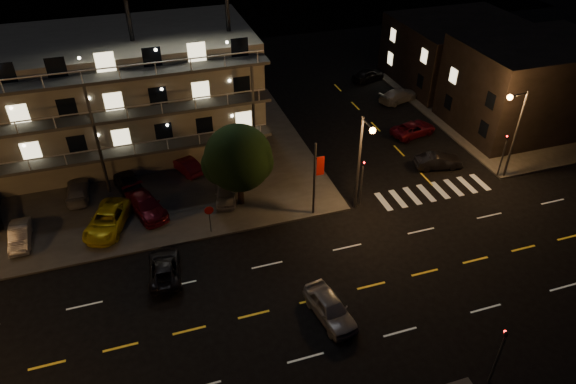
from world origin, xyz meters
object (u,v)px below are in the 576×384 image
object	(u,v)px
lot_car_4	(226,192)
road_car_west	(164,268)
road_car_east	(330,308)
lot_car_7	(78,190)
side_car_0	(438,161)
tree	(238,160)
lot_car_2	(108,220)

from	to	relation	value
lot_car_4	road_car_west	size ratio (longest dim) A/B	0.89
road_car_east	lot_car_7	bearing A→B (deg)	121.13
road_car_east	road_car_west	world-z (taller)	road_car_east
lot_car_4	road_car_west	world-z (taller)	lot_car_4
lot_car_7	side_car_0	world-z (taller)	lot_car_7
lot_car_4	tree	bearing A→B (deg)	-27.91
lot_car_2	lot_car_7	size ratio (longest dim) A/B	1.22
tree	lot_car_7	xyz separation A→B (m)	(-12.30, 4.85, -3.42)
tree	lot_car_2	distance (m)	10.65
tree	road_car_west	size ratio (longest dim) A/B	1.53
lot_car_7	road_car_east	xyz separation A→B (m)	(14.80, -17.83, -0.02)
side_car_0	lot_car_2	bearing A→B (deg)	100.90
lot_car_2	road_car_west	distance (m)	7.05
lot_car_2	road_car_west	bearing A→B (deg)	-39.78
tree	road_car_west	world-z (taller)	tree
lot_car_4	side_car_0	distance (m)	18.92
tree	road_car_east	xyz separation A→B (m)	(2.50, -12.98, -3.44)
lot_car_4	lot_car_7	distance (m)	12.00
lot_car_2	side_car_0	size ratio (longest dim) A/B	1.27
lot_car_7	lot_car_4	bearing A→B (deg)	161.41
lot_car_4	road_car_west	bearing A→B (deg)	-116.49
road_car_west	tree	bearing A→B (deg)	-131.79
lot_car_2	tree	bearing A→B (deg)	21.61
side_car_0	road_car_east	size ratio (longest dim) A/B	0.93
tree	lot_car_7	size ratio (longest dim) A/B	1.59
lot_car_2	road_car_east	bearing A→B (deg)	-24.40
side_car_0	road_car_east	world-z (taller)	road_car_east
tree	side_car_0	xyz separation A→B (m)	(17.91, -0.06, -3.52)
tree	lot_car_2	bearing A→B (deg)	-179.68
lot_car_4	road_car_west	xyz separation A→B (m)	(-5.72, -7.07, -0.20)
tree	lot_car_2	xyz separation A→B (m)	(-10.12, -0.06, -3.32)
tree	lot_car_2	world-z (taller)	tree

